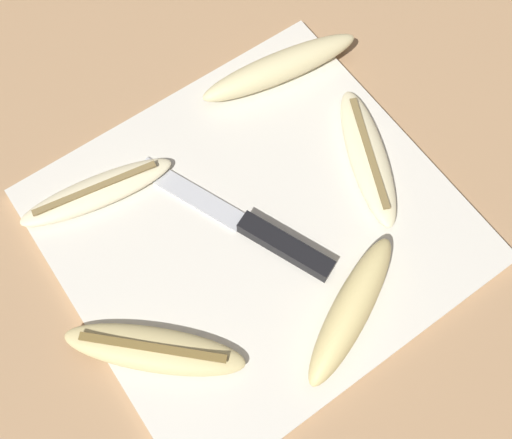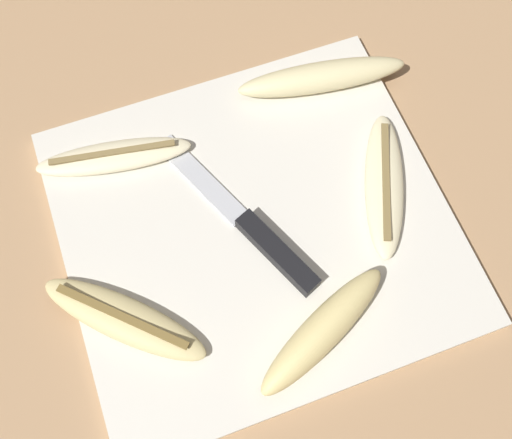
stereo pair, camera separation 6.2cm
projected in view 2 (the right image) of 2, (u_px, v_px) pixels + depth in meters
The scene contains 8 objects.
ground_plane at pixel (256, 227), 0.64m from camera, with size 4.00×4.00×0.00m, color tan.
cutting_board at pixel (256, 225), 0.63m from camera, with size 0.40×0.38×0.01m.
knife at pixel (262, 238), 0.61m from camera, with size 0.11×0.23×0.02m.
banana_spotted_left at pixel (124, 319), 0.58m from camera, with size 0.16×0.15×0.02m.
banana_golden_short at pixel (323, 330), 0.57m from camera, with size 0.16×0.10×0.04m.
banana_bright_far at pixel (114, 157), 0.65m from camera, with size 0.17×0.07×0.02m.
banana_soft_right at pixel (322, 77), 0.68m from camera, with size 0.20×0.07×0.03m.
banana_pale_long at pixel (384, 184), 0.64m from camera, with size 0.11×0.17×0.02m.
Camera 2 is at (-0.08, -0.22, 0.59)m, focal length 42.00 mm.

